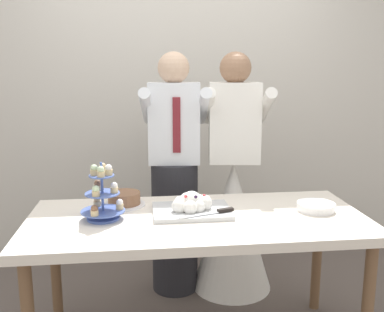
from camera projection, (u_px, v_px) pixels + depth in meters
The scene contains 8 objects.
rear_wall at pixel (175, 81), 3.61m from camera, with size 5.20×0.10×2.90m, color beige.
dessert_table at pixel (198, 230), 2.34m from camera, with size 1.80×0.80×0.78m.
cupcake_stand at pixel (103, 196), 2.26m from camera, with size 0.23×0.23×0.31m.
main_cake_tray at pixel (192, 206), 2.37m from camera, with size 0.43×0.32×0.12m.
plate_stack at pixel (316, 207), 2.42m from camera, with size 0.21×0.21×0.04m.
round_cake at pixel (124, 199), 2.51m from camera, with size 0.24×0.24×0.08m.
person_groom at pixel (175, 187), 3.01m from camera, with size 0.49×0.52×1.66m.
person_bride at pixel (233, 209), 3.06m from camera, with size 0.56×0.56×1.66m.
Camera 1 is at (-0.29, -2.20, 1.55)m, focal length 40.83 mm.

